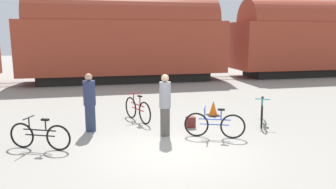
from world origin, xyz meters
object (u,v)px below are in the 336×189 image
bicycle_maroon (138,110)px  person_in_navy (90,103)px  bicycle_blue (214,125)px  bicycle_teal (262,113)px  person_in_grey (165,105)px  backpack (191,122)px  traffic_cone (213,109)px  bicycle_black (40,136)px  freight_train (125,38)px

bicycle_maroon → person_in_navy: 1.83m
bicycle_blue → bicycle_teal: bearing=26.6°
person_in_grey → backpack: bearing=168.4°
bicycle_maroon → person_in_grey: 1.93m
bicycle_maroon → bicycle_teal: size_ratio=1.07×
traffic_cone → backpack: bearing=-134.0°
person_in_navy → backpack: 3.19m
person_in_navy → bicycle_blue: bearing=-83.5°
bicycle_maroon → backpack: bearing=-36.6°
bicycle_black → person_in_grey: size_ratio=0.88×
bicycle_teal → traffic_cone: (-1.16, 1.40, -0.13)m
bicycle_maroon → bicycle_teal: bearing=-17.7°
person_in_navy → backpack: person_in_navy is taller
bicycle_blue → bicycle_black: (-4.71, 0.08, -0.01)m
bicycle_maroon → backpack: size_ratio=4.78×
backpack → traffic_cone: traffic_cone is taller
person_in_grey → traffic_cone: 2.99m
bicycle_black → person_in_grey: person_in_grey is taller
bicycle_black → person_in_navy: (1.25, 1.37, 0.52)m
bicycle_black → bicycle_maroon: bearing=38.1°
person_in_navy → traffic_cone: size_ratio=3.22×
bicycle_blue → backpack: (-0.36, 1.14, -0.21)m
person_in_navy → bicycle_teal: bearing=-65.2°
bicycle_maroon → person_in_grey: size_ratio=0.90×
bicycle_teal → bicycle_black: bearing=-172.1°
bicycle_blue → backpack: bicycle_blue is taller
bicycle_blue → backpack: bearing=107.8°
bicycle_blue → bicycle_black: bearing=179.1°
bicycle_blue → bicycle_black: size_ratio=1.02×
freight_train → bicycle_blue: (1.36, -11.81, -2.31)m
bicycle_maroon → traffic_cone: (2.78, 0.14, -0.14)m
bicycle_blue → person_in_grey: person_in_grey is taller
bicycle_maroon → traffic_cone: 2.78m
bicycle_maroon → bicycle_black: (-2.81, -2.20, -0.04)m
bicycle_maroon → bicycle_black: size_ratio=1.03×
bicycle_maroon → bicycle_blue: bearing=-50.1°
bicycle_blue → traffic_cone: (0.87, 2.42, -0.12)m
freight_train → bicycle_black: freight_train is taller
bicycle_blue → bicycle_teal: bicycle_teal is taller
bicycle_teal → person_in_grey: (-3.37, -0.51, 0.53)m
person_in_navy → traffic_cone: 4.48m
bicycle_blue → backpack: 1.21m
bicycle_maroon → bicycle_black: 3.57m
person_in_grey → bicycle_blue: bearing=114.5°
bicycle_blue → bicycle_maroon: size_ratio=0.99×
person_in_grey → person_in_navy: size_ratio=1.02×
bicycle_blue → person_in_navy: person_in_navy is taller
person_in_grey → bicycle_maroon: bearing=-116.8°
bicycle_blue → person_in_navy: bearing=157.2°
bicycle_maroon → bicycle_teal: bicycle_maroon is taller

